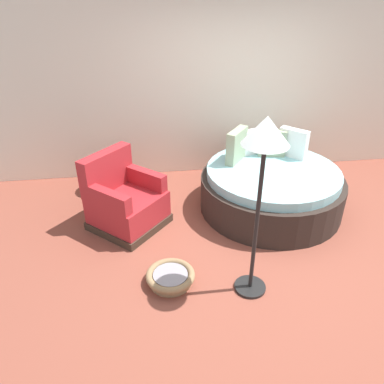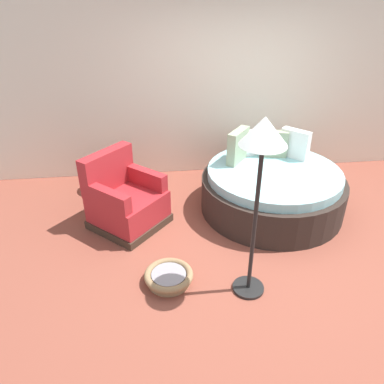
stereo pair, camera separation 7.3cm
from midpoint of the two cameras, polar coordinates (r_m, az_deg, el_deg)
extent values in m
cube|color=brown|center=(4.55, 9.77, -7.86)|extent=(8.00, 8.00, 0.02)
cube|color=silver|center=(5.78, 5.07, 18.16)|extent=(8.00, 0.12, 3.16)
cylinder|color=#2D231E|center=(5.12, 11.60, -0.11)|extent=(1.89, 1.89, 0.47)
cylinder|color=#8CC6CC|center=(4.98, 11.94, 2.84)|extent=(1.74, 1.74, 0.12)
cube|color=white|center=(5.32, 14.92, 7.30)|extent=(0.36, 0.37, 0.40)
cube|color=#93A37F|center=(5.28, 11.84, 7.36)|extent=(0.38, 0.20, 0.37)
cube|color=white|center=(5.28, 8.45, 7.56)|extent=(0.37, 0.23, 0.35)
cube|color=#93A37F|center=(5.03, 6.49, 7.12)|extent=(0.36, 0.42, 0.44)
cube|color=#38281E|center=(4.83, -10.03, -4.50)|extent=(1.13, 1.13, 0.10)
cube|color=#A32328|center=(4.71, -10.26, -2.29)|extent=(1.07, 1.07, 0.34)
cube|color=#A32328|center=(4.71, -13.46, 3.19)|extent=(0.63, 0.67, 0.50)
cube|color=#A32328|center=(4.39, -13.44, -1.01)|extent=(0.59, 0.55, 0.22)
cube|color=#A32328|center=(4.77, -7.94, 2.23)|extent=(0.59, 0.55, 0.22)
cylinder|color=#8E704C|center=(3.97, -3.86, -13.36)|extent=(0.44, 0.44, 0.06)
torus|color=#8E704C|center=(3.92, -3.89, -12.66)|extent=(0.51, 0.51, 0.07)
cylinder|color=gray|center=(3.93, -3.89, -12.77)|extent=(0.36, 0.36, 0.05)
cylinder|color=#473323|center=(5.60, -13.27, 2.47)|extent=(0.08, 0.08, 0.48)
cylinder|color=#473323|center=(5.49, -13.58, 4.88)|extent=(0.44, 0.44, 0.04)
cylinder|color=black|center=(3.95, 8.36, -14.24)|extent=(0.32, 0.32, 0.03)
cylinder|color=black|center=(3.45, 9.32, -4.76)|extent=(0.04, 0.04, 1.55)
cone|color=silver|center=(3.04, 10.69, 9.28)|extent=(0.40, 0.40, 0.24)
camera|label=1|loc=(0.04, -90.48, -0.27)|focal=34.66mm
camera|label=2|loc=(0.04, 89.52, 0.27)|focal=34.66mm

